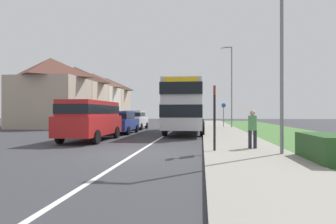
{
  "coord_description": "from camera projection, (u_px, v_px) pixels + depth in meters",
  "views": [
    {
      "loc": [
        2.51,
        -10.51,
        1.58
      ],
      "look_at": [
        0.52,
        6.18,
        1.6
      ],
      "focal_mm": 30.2,
      "sensor_mm": 36.0,
      "label": 1
    }
  ],
  "objects": [
    {
      "name": "street_lamp_near",
      "position": [
        278.0,
        45.0,
        9.97
      ],
      "size": [
        1.14,
        0.2,
        6.85
      ],
      "color": "slate",
      "rests_on": "ground_plane"
    },
    {
      "name": "ground_plane",
      "position": [
        135.0,
        154.0,
        10.73
      ],
      "size": [
        120.0,
        120.0,
        0.0
      ],
      "primitive_type": "plane",
      "color": "#38383D"
    },
    {
      "name": "grass_verge_seaward",
      "position": [
        310.0,
        140.0,
        15.69
      ],
      "size": [
        6.0,
        68.0,
        0.08
      ],
      "primitive_type": "cube",
      "color": "#477538",
      "rests_on": "ground_plane"
    },
    {
      "name": "roadside_hedge",
      "position": [
        327.0,
        149.0,
        8.6
      ],
      "size": [
        1.1,
        2.41,
        0.9
      ],
      "primitive_type": "cube",
      "color": "#2D5128",
      "rests_on": "ground_plane"
    },
    {
      "name": "pavement_near_side",
      "position": [
        231.0,
        139.0,
        16.2
      ],
      "size": [
        3.2,
        68.0,
        0.12
      ],
      "primitive_type": "cube",
      "color": "gray",
      "rests_on": "ground_plane"
    },
    {
      "name": "double_decker_bus",
      "position": [
        186.0,
        105.0,
        21.75
      ],
      "size": [
        2.8,
        10.81,
        3.7
      ],
      "color": "#BCBCC1",
      "rests_on": "ground_plane"
    },
    {
      "name": "parked_car_blue",
      "position": [
        120.0,
        121.0,
        20.96
      ],
      "size": [
        2.01,
        4.3,
        1.66
      ],
      "color": "navy",
      "rests_on": "ground_plane"
    },
    {
      "name": "street_lamp_mid",
      "position": [
        231.0,
        82.0,
        27.66
      ],
      "size": [
        1.14,
        0.2,
        8.01
      ],
      "color": "slate",
      "rests_on": "ground_plane"
    },
    {
      "name": "parked_car_white",
      "position": [
        134.0,
        119.0,
        26.31
      ],
      "size": [
        1.97,
        4.03,
        1.75
      ],
      "color": "silver",
      "rests_on": "ground_plane"
    },
    {
      "name": "parked_van_red",
      "position": [
        91.0,
        117.0,
        15.68
      ],
      "size": [
        2.11,
        5.33,
        2.2
      ],
      "color": "#B21E1E",
      "rests_on": "ground_plane"
    },
    {
      "name": "pedestrian_at_stop",
      "position": [
        253.0,
        127.0,
        11.45
      ],
      "size": [
        0.34,
        0.34,
        1.67
      ],
      "color": "#23232D",
      "rests_on": "ground_plane"
    },
    {
      "name": "cycle_route_sign",
      "position": [
        224.0,
        114.0,
        29.07
      ],
      "size": [
        0.44,
        0.08,
        2.52
      ],
      "color": "slate",
      "rests_on": "ground_plane"
    },
    {
      "name": "bus_stop_sign",
      "position": [
        214.0,
        113.0,
        10.77
      ],
      "size": [
        0.09,
        0.52,
        2.6
      ],
      "color": "black",
      "rests_on": "ground_plane"
    },
    {
      "name": "house_terrace_far_side",
      "position": [
        85.0,
        97.0,
        36.59
      ],
      "size": [
        6.48,
        22.15,
        7.05
      ],
      "color": "tan",
      "rests_on": "ground_plane"
    },
    {
      "name": "lane_marking_centre",
      "position": [
        163.0,
        136.0,
        18.68
      ],
      "size": [
        0.14,
        60.0,
        0.01
      ],
      "primitive_type": "cube",
      "color": "silver",
      "rests_on": "ground_plane"
    }
  ]
}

